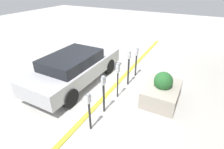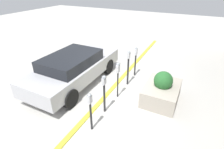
% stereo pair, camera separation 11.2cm
% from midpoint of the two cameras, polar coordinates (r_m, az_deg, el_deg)
% --- Properties ---
extents(ground_plane, '(40.00, 40.00, 0.00)m').
position_cam_midpoint_polar(ground_plane, '(6.90, -0.22, -6.37)').
color(ground_plane, beige).
extents(curb_strip, '(14.80, 0.16, 0.04)m').
position_cam_midpoint_polar(curb_strip, '(6.92, -0.81, -6.06)').
color(curb_strip, gold).
rests_on(curb_strip, ground_plane).
extents(parking_meter_nearest, '(0.15, 0.12, 1.29)m').
position_cam_midpoint_polar(parking_meter_nearest, '(4.98, -6.86, -10.21)').
color(parking_meter_nearest, '#232326').
rests_on(parking_meter_nearest, ground_plane).
extents(parking_meter_second, '(0.17, 0.14, 1.39)m').
position_cam_midpoint_polar(parking_meter_second, '(5.56, -2.20, -4.62)').
color(parking_meter_second, '#232326').
rests_on(parking_meter_second, ground_plane).
extents(parking_meter_middle, '(0.16, 0.14, 1.43)m').
position_cam_midpoint_polar(parking_meter_middle, '(6.21, 2.44, 0.57)').
color(parking_meter_middle, '#232326').
rests_on(parking_meter_middle, ground_plane).
extents(parking_meter_fourth, '(0.15, 0.12, 1.53)m').
position_cam_midpoint_polar(parking_meter_fourth, '(7.08, 5.94, 3.41)').
color(parking_meter_fourth, '#232326').
rests_on(parking_meter_fourth, ground_plane).
extents(parking_meter_farthest, '(0.15, 0.13, 1.37)m').
position_cam_midpoint_polar(parking_meter_farthest, '(7.86, 8.39, 5.47)').
color(parking_meter_farthest, '#232326').
rests_on(parking_meter_farthest, ground_plane).
extents(planter_box, '(1.63, 1.18, 1.17)m').
position_cam_midpoint_polar(planter_box, '(6.58, 16.38, -5.27)').
color(planter_box, '#B2A899').
rests_on(planter_box, ground_plane).
extents(parked_car_front, '(4.58, 1.88, 1.35)m').
position_cam_midpoint_polar(parked_car_front, '(7.43, -11.64, 2.32)').
color(parked_car_front, '#B7B7BC').
rests_on(parked_car_front, ground_plane).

